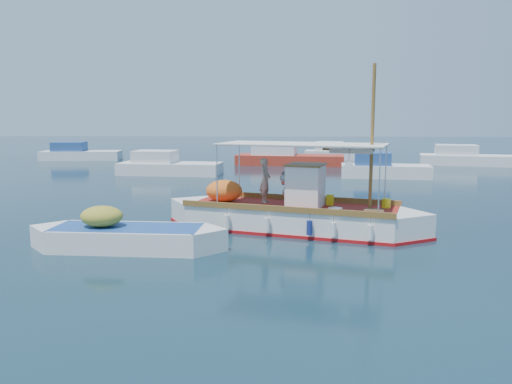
{
  "coord_description": "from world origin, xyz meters",
  "views": [
    {
      "loc": [
        -0.23,
        -16.4,
        3.87
      ],
      "look_at": [
        -0.99,
        0.0,
        1.37
      ],
      "focal_mm": 35.0,
      "sensor_mm": 36.0,
      "label": 1
    }
  ],
  "objects": [
    {
      "name": "bg_boat_far_w",
      "position": [
        -18.13,
        27.34,
        0.49
      ],
      "size": [
        7.04,
        3.02,
        1.8
      ],
      "rotation": [
        0.0,
        0.0,
        0.11
      ],
      "color": "silver",
      "rests_on": "ground"
    },
    {
      "name": "bg_boat_far_n",
      "position": [
        4.97,
        28.74,
        0.49
      ],
      "size": [
        6.3,
        3.02,
        1.8
      ],
      "rotation": [
        0.0,
        0.0,
        -0.17
      ],
      "color": "silver",
      "rests_on": "ground"
    },
    {
      "name": "fishing_caique",
      "position": [
        0.17,
        0.44,
        0.5
      ],
      "size": [
        8.93,
        4.39,
        5.69
      ],
      "rotation": [
        0.0,
        0.0,
        -0.29
      ],
      "color": "white",
      "rests_on": "ground"
    },
    {
      "name": "ground",
      "position": [
        0.0,
        0.0,
        0.0
      ],
      "size": [
        160.0,
        160.0,
        0.0
      ],
      "primitive_type": "plane",
      "color": "black",
      "rests_on": "ground"
    },
    {
      "name": "dinghy",
      "position": [
        -4.74,
        -2.3,
        0.31
      ],
      "size": [
        5.99,
        1.86,
        1.46
      ],
      "rotation": [
        0.0,
        0.0,
        -0.04
      ],
      "color": "white",
      "rests_on": "ground"
    },
    {
      "name": "bg_boat_nw",
      "position": [
        -7.72,
        16.49,
        0.49
      ],
      "size": [
        6.97,
        3.06,
        1.8
      ],
      "rotation": [
        0.0,
        0.0,
        -0.1
      ],
      "color": "silver",
      "rests_on": "ground"
    },
    {
      "name": "bg_boat_e",
      "position": [
        14.86,
        24.12,
        0.49
      ],
      "size": [
        8.19,
        4.3,
        1.8
      ],
      "rotation": [
        0.0,
        0.0,
        -0.23
      ],
      "color": "silver",
      "rests_on": "ground"
    },
    {
      "name": "bg_boat_n",
      "position": [
        0.39,
        23.78,
        0.49
      ],
      "size": [
        8.84,
        3.86,
        1.8
      ],
      "rotation": [
        0.0,
        0.0,
        -0.13
      ],
      "color": "#A72C1B",
      "rests_on": "ground"
    },
    {
      "name": "bg_boat_ne",
      "position": [
        6.38,
        15.63,
        0.49
      ],
      "size": [
        5.74,
        2.86,
        1.8
      ],
      "rotation": [
        0.0,
        0.0,
        -0.12
      ],
      "color": "silver",
      "rests_on": "ground"
    }
  ]
}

